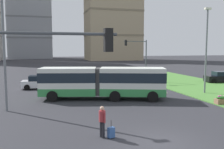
{
  "coord_description": "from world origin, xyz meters",
  "views": [
    {
      "loc": [
        -5.71,
        -11.32,
        4.87
      ],
      "look_at": [
        0.97,
        12.77,
        2.2
      ],
      "focal_mm": 40.09,
      "sensor_mm": 36.0,
      "label": 1
    }
  ],
  "objects_px": {
    "car_white_van": "(41,82)",
    "traffic_light_near_left": "(34,79)",
    "pedestrian_crossing": "(102,120)",
    "flower_planter_2": "(221,100)",
    "streetlight_left": "(4,39)",
    "streetlight_median": "(206,47)",
    "rolling_suitcase": "(111,132)",
    "car_black_sedan": "(221,77)",
    "apartment_tower_centre": "(113,1)",
    "traffic_light_far_right": "(139,53)",
    "articulated_bus": "(103,82)"
  },
  "relations": [
    {
      "from": "traffic_light_far_right",
      "to": "apartment_tower_centre",
      "type": "distance_m",
      "value": 68.65
    },
    {
      "from": "rolling_suitcase",
      "to": "traffic_light_near_left",
      "type": "bearing_deg",
      "value": -130.91
    },
    {
      "from": "pedestrian_crossing",
      "to": "streetlight_median",
      "type": "distance_m",
      "value": 17.31
    },
    {
      "from": "apartment_tower_centre",
      "to": "traffic_light_far_right",
      "type": "bearing_deg",
      "value": -102.38
    },
    {
      "from": "traffic_light_far_right",
      "to": "streetlight_left",
      "type": "distance_m",
      "value": 20.62
    },
    {
      "from": "car_white_van",
      "to": "traffic_light_far_right",
      "type": "distance_m",
      "value": 14.15
    },
    {
      "from": "flower_planter_2",
      "to": "streetlight_left",
      "type": "bearing_deg",
      "value": 171.66
    },
    {
      "from": "car_white_van",
      "to": "traffic_light_near_left",
      "type": "relative_size",
      "value": 0.82
    },
    {
      "from": "car_black_sedan",
      "to": "traffic_light_near_left",
      "type": "xyz_separation_m",
      "value": [
        -24.45,
        -21.19,
        3.12
      ]
    },
    {
      "from": "car_black_sedan",
      "to": "apartment_tower_centre",
      "type": "relative_size",
      "value": 0.1
    },
    {
      "from": "articulated_bus",
      "to": "car_black_sedan",
      "type": "bearing_deg",
      "value": 19.42
    },
    {
      "from": "apartment_tower_centre",
      "to": "pedestrian_crossing",
      "type": "bearing_deg",
      "value": -106.0
    },
    {
      "from": "pedestrian_crossing",
      "to": "flower_planter_2",
      "type": "distance_m",
      "value": 12.73
    },
    {
      "from": "articulated_bus",
      "to": "car_black_sedan",
      "type": "distance_m",
      "value": 19.89
    },
    {
      "from": "streetlight_left",
      "to": "streetlight_median",
      "type": "relative_size",
      "value": 1.13
    },
    {
      "from": "flower_planter_2",
      "to": "streetlight_median",
      "type": "height_order",
      "value": "streetlight_median"
    },
    {
      "from": "traffic_light_near_left",
      "to": "streetlight_median",
      "type": "distance_m",
      "value": 22.29
    },
    {
      "from": "flower_planter_2",
      "to": "traffic_light_near_left",
      "type": "bearing_deg",
      "value": -147.63
    },
    {
      "from": "streetlight_left",
      "to": "rolling_suitcase",
      "type": "bearing_deg",
      "value": -51.1
    },
    {
      "from": "articulated_bus",
      "to": "car_white_van",
      "type": "distance_m",
      "value": 9.92
    },
    {
      "from": "car_white_van",
      "to": "streetlight_left",
      "type": "xyz_separation_m",
      "value": [
        -2.46,
        -10.54,
        4.79
      ]
    },
    {
      "from": "rolling_suitcase",
      "to": "apartment_tower_centre",
      "type": "bearing_deg",
      "value": 74.31
    },
    {
      "from": "pedestrian_crossing",
      "to": "apartment_tower_centre",
      "type": "bearing_deg",
      "value": 74.0
    },
    {
      "from": "car_white_van",
      "to": "car_black_sedan",
      "type": "xyz_separation_m",
      "value": [
        24.49,
        -1.43,
        0.0
      ]
    },
    {
      "from": "car_black_sedan",
      "to": "rolling_suitcase",
      "type": "height_order",
      "value": "car_black_sedan"
    },
    {
      "from": "flower_planter_2",
      "to": "traffic_light_near_left",
      "type": "height_order",
      "value": "traffic_light_near_left"
    },
    {
      "from": "car_black_sedan",
      "to": "streetlight_median",
      "type": "bearing_deg",
      "value": -138.35
    },
    {
      "from": "traffic_light_near_left",
      "to": "pedestrian_crossing",
      "type": "bearing_deg",
      "value": 53.91
    },
    {
      "from": "car_white_van",
      "to": "pedestrian_crossing",
      "type": "bearing_deg",
      "value": -79.53
    },
    {
      "from": "streetlight_median",
      "to": "pedestrian_crossing",
      "type": "bearing_deg",
      "value": -143.82
    },
    {
      "from": "pedestrian_crossing",
      "to": "flower_planter_2",
      "type": "relative_size",
      "value": 1.58
    },
    {
      "from": "flower_planter_2",
      "to": "pedestrian_crossing",
      "type": "bearing_deg",
      "value": -156.94
    },
    {
      "from": "car_white_van",
      "to": "traffic_light_near_left",
      "type": "xyz_separation_m",
      "value": [
        0.04,
        -22.62,
        3.12
      ]
    },
    {
      "from": "rolling_suitcase",
      "to": "flower_planter_2",
      "type": "relative_size",
      "value": 0.88
    },
    {
      "from": "streetlight_left",
      "to": "apartment_tower_centre",
      "type": "distance_m",
      "value": 84.83
    },
    {
      "from": "articulated_bus",
      "to": "traffic_light_far_right",
      "type": "relative_size",
      "value": 2.0
    },
    {
      "from": "car_white_van",
      "to": "articulated_bus",
      "type": "bearing_deg",
      "value": -54.47
    },
    {
      "from": "flower_planter_2",
      "to": "traffic_light_far_right",
      "type": "bearing_deg",
      "value": 95.54
    },
    {
      "from": "articulated_bus",
      "to": "apartment_tower_centre",
      "type": "bearing_deg",
      "value": 73.66
    },
    {
      "from": "apartment_tower_centre",
      "to": "car_white_van",
      "type": "bearing_deg",
      "value": -112.52
    },
    {
      "from": "streetlight_left",
      "to": "streetlight_median",
      "type": "distance_m",
      "value": 19.56
    },
    {
      "from": "pedestrian_crossing",
      "to": "streetlight_left",
      "type": "bearing_deg",
      "value": 127.55
    },
    {
      "from": "articulated_bus",
      "to": "car_black_sedan",
      "type": "xyz_separation_m",
      "value": [
        18.74,
        6.61,
        -0.9
      ]
    },
    {
      "from": "rolling_suitcase",
      "to": "streetlight_median",
      "type": "relative_size",
      "value": 0.11
    },
    {
      "from": "streetlight_left",
      "to": "apartment_tower_centre",
      "type": "xyz_separation_m",
      "value": [
        30.13,
        77.27,
        17.86
      ]
    },
    {
      "from": "rolling_suitcase",
      "to": "traffic_light_near_left",
      "type": "relative_size",
      "value": 0.18
    },
    {
      "from": "streetlight_median",
      "to": "rolling_suitcase",
      "type": "bearing_deg",
      "value": -142.35
    },
    {
      "from": "apartment_tower_centre",
      "to": "rolling_suitcase",
      "type": "bearing_deg",
      "value": -105.69
    },
    {
      "from": "streetlight_left",
      "to": "traffic_light_far_right",
      "type": "bearing_deg",
      "value": 38.9
    },
    {
      "from": "pedestrian_crossing",
      "to": "apartment_tower_centre",
      "type": "distance_m",
      "value": 91.04
    }
  ]
}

